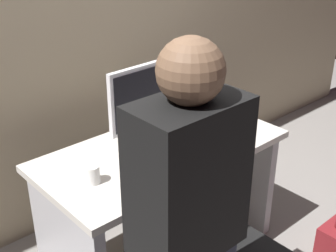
{
  "coord_description": "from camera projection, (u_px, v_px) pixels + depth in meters",
  "views": [
    {
      "loc": [
        -1.49,
        -1.71,
        1.99
      ],
      "look_at": [
        0.0,
        -0.05,
        0.91
      ],
      "focal_mm": 49.07,
      "sensor_mm": 36.0,
      "label": 1
    }
  ],
  "objects": [
    {
      "name": "desk",
      "position": [
        162.0,
        183.0,
        2.68
      ],
      "size": [
        1.41,
        0.71,
        0.76
      ],
      "color": "beige",
      "rests_on": "ground"
    },
    {
      "name": "book_stack",
      "position": [
        192.0,
        106.0,
        2.88
      ],
      "size": [
        0.22,
        0.17,
        0.17
      ],
      "color": "white",
      "rests_on": "desk"
    },
    {
      "name": "cell_phone",
      "position": [
        236.0,
        131.0,
        2.75
      ],
      "size": [
        0.09,
        0.15,
        0.01
      ],
      "primitive_type": "cube",
      "rotation": [
        0.0,
        0.0,
        -0.17
      ],
      "color": "black",
      "rests_on": "desk"
    },
    {
      "name": "monitor",
      "position": [
        149.0,
        98.0,
        2.56
      ],
      "size": [
        0.54,
        0.15,
        0.46
      ],
      "color": "silver",
      "rests_on": "desk"
    },
    {
      "name": "ground_plane",
      "position": [
        163.0,
        252.0,
        2.91
      ],
      "size": [
        9.0,
        9.0,
        0.0
      ],
      "primitive_type": "plane",
      "color": "gray"
    },
    {
      "name": "mouse",
      "position": [
        212.0,
        138.0,
        2.65
      ],
      "size": [
        0.06,
        0.1,
        0.03
      ],
      "primitive_type": "ellipsoid",
      "color": "white",
      "rests_on": "desk"
    },
    {
      "name": "person_at_desk",
      "position": [
        187.0,
        247.0,
        1.7
      ],
      "size": [
        0.4,
        0.24,
        1.64
      ],
      "color": "#262838",
      "rests_on": "ground"
    },
    {
      "name": "cup_near_keyboard",
      "position": [
        93.0,
        174.0,
        2.23
      ],
      "size": [
        0.07,
        0.07,
        0.09
      ],
      "primitive_type": "cylinder",
      "color": "white",
      "rests_on": "desk"
    },
    {
      "name": "keyboard",
      "position": [
        171.0,
        155.0,
        2.47
      ],
      "size": [
        0.43,
        0.14,
        0.02
      ],
      "primitive_type": "cube",
      "rotation": [
        0.0,
        0.0,
        -0.01
      ],
      "color": "white",
      "rests_on": "desk"
    }
  ]
}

